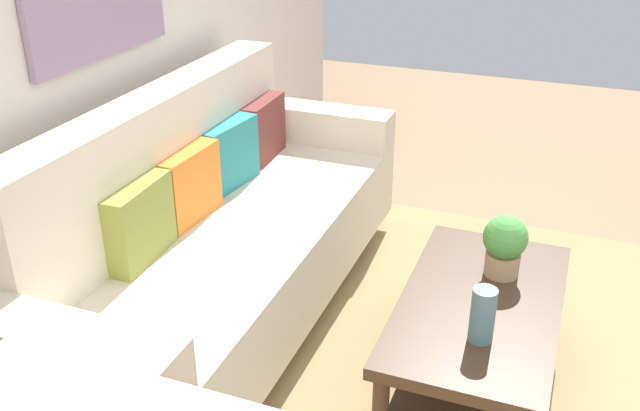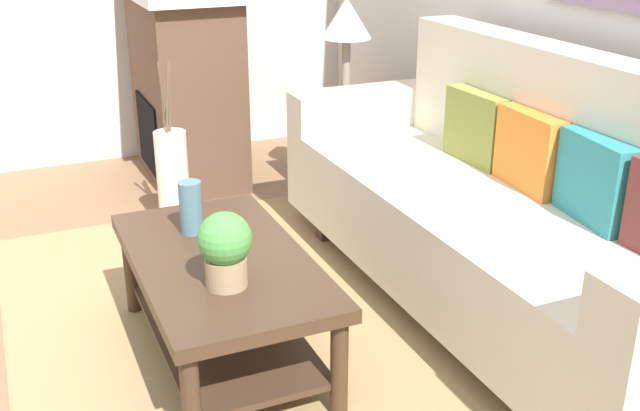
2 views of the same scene
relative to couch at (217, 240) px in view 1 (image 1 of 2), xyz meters
name	(u,v)px [view 1 (image 1 of 2)]	position (x,y,z in m)	size (l,w,h in m)	color
ground_plane	(581,409)	(-0.03, -1.62, -0.43)	(9.29, 9.29, 0.00)	#8C6647
wall_back	(83,25)	(-0.03, 0.54, 0.92)	(5.29, 0.10, 2.70)	silver
area_rug	(456,378)	(-0.03, -1.12, -0.43)	(2.99, 1.69, 0.01)	#A38456
couch	(217,240)	(0.00, 0.00, 0.00)	(2.39, 0.84, 1.08)	beige
throw_pillow_olive	(138,223)	(-0.38, 0.12, 0.25)	(0.36, 0.12, 0.32)	olive
throw_pillow_orange	(188,185)	(0.00, 0.12, 0.25)	(0.36, 0.12, 0.32)	orange
throw_pillow_teal	(228,155)	(0.38, 0.12, 0.25)	(0.36, 0.12, 0.32)	teal
throw_pillow_maroon	(262,129)	(0.75, 0.12, 0.25)	(0.36, 0.12, 0.32)	brown
coffee_table	(478,325)	(-0.06, -1.19, -0.12)	(1.10, 0.60, 0.43)	#422D1E
tabletop_vase	(483,315)	(-0.31, -1.22, 0.10)	(0.09, 0.09, 0.21)	slate
potted_plant_tabletop	(505,244)	(0.17, -1.23, 0.14)	(0.18, 0.18, 0.26)	tan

